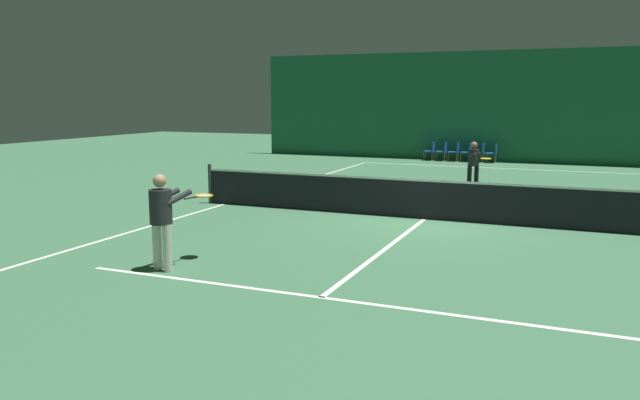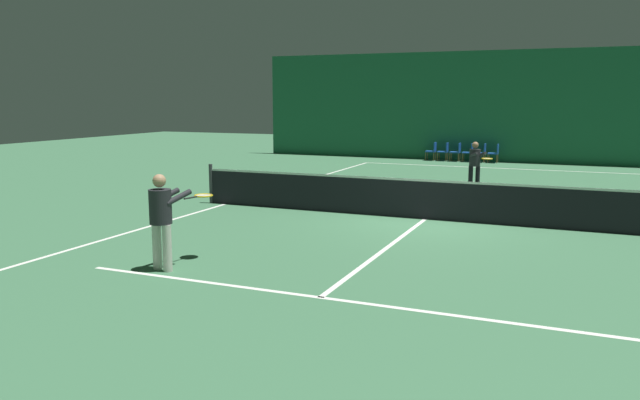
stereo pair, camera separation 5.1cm
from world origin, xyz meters
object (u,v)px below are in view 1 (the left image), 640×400
at_px(courtside_chair_4, 480,152).
at_px(courtside_chair_5, 493,152).
at_px(tennis_net, 425,198).
at_px(player_near, 163,214).
at_px(player_far, 474,162).
at_px(courtside_chair_1, 443,150).
at_px(courtside_chair_2, 455,151).
at_px(courtside_chair_0, 431,150).
at_px(courtside_chair_3, 468,151).

height_order(courtside_chair_4, courtside_chair_5, same).
height_order(tennis_net, player_near, player_near).
relative_size(player_far, courtside_chair_1, 1.78).
distance_m(player_far, courtside_chair_5, 8.57).
relative_size(courtside_chair_4, courtside_chair_5, 1.00).
bearing_deg(courtside_chair_2, courtside_chair_5, 90.00).
relative_size(courtside_chair_2, courtside_chair_4, 1.00).
bearing_deg(tennis_net, courtside_chair_4, 93.27).
bearing_deg(player_near, courtside_chair_4, 6.25).
bearing_deg(courtside_chair_5, courtside_chair_2, -90.00).
height_order(player_near, courtside_chair_1, player_near).
relative_size(tennis_net, courtside_chair_4, 14.29).
height_order(courtside_chair_0, courtside_chair_3, same).
bearing_deg(player_near, courtside_chair_1, 11.01).
xyz_separation_m(tennis_net, courtside_chair_0, (-3.04, 14.02, -0.03)).
height_order(player_near, courtside_chair_2, player_near).
relative_size(courtside_chair_3, courtside_chair_4, 1.00).
bearing_deg(courtside_chair_5, player_far, 3.37).
relative_size(courtside_chair_2, courtside_chair_5, 1.00).
relative_size(player_far, courtside_chair_2, 1.78).
bearing_deg(player_far, courtside_chair_4, 155.71).
distance_m(player_near, courtside_chair_5, 20.26).
bearing_deg(player_near, courtside_chair_0, 12.60).
relative_size(courtside_chair_0, courtside_chair_4, 1.00).
bearing_deg(courtside_chair_3, player_far, 10.74).
height_order(player_near, courtside_chair_5, player_near).
xyz_separation_m(courtside_chair_3, courtside_chair_5, (1.12, 0.00, 0.00)).
relative_size(tennis_net, courtside_chair_2, 14.29).
relative_size(player_far, courtside_chair_4, 1.78).
distance_m(tennis_net, player_far, 5.50).
bearing_deg(player_far, courtside_chair_2, 162.94).
xyz_separation_m(player_near, courtside_chair_4, (2.18, 20.07, -0.46)).
bearing_deg(player_near, courtside_chair_2, 9.42).
distance_m(courtside_chair_3, courtside_chair_5, 1.12).
distance_m(courtside_chair_0, courtside_chair_1, 0.56).
distance_m(courtside_chair_4, courtside_chair_5, 0.56).
relative_size(tennis_net, courtside_chair_5, 14.29).
bearing_deg(player_near, tennis_net, -13.83).
height_order(courtside_chair_1, courtside_chair_3, same).
xyz_separation_m(courtside_chair_3, courtside_chair_4, (0.56, 0.00, 0.00)).
distance_m(courtside_chair_2, courtside_chair_5, 1.68).
bearing_deg(courtside_chair_3, courtside_chair_1, -90.00).
height_order(courtside_chair_1, courtside_chair_5, same).
height_order(player_far, courtside_chair_3, player_far).
xyz_separation_m(courtside_chair_2, courtside_chair_3, (0.56, 0.00, 0.00)).
distance_m(courtside_chair_3, courtside_chair_4, 0.56).
relative_size(player_near, courtside_chair_4, 1.93).
height_order(player_far, courtside_chair_0, player_far).
bearing_deg(tennis_net, courtside_chair_3, 95.54).
bearing_deg(courtside_chair_1, courtside_chair_5, 90.00).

